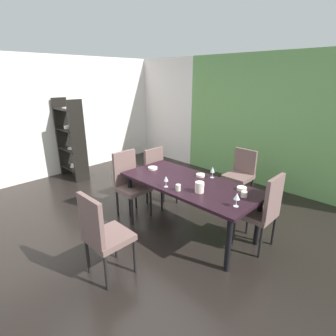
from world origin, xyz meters
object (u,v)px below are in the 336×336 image
(chair_head_near, at_px, (102,233))
(chair_left_far, at_px, (159,173))
(chair_left_near, at_px, (130,181))
(dining_table, at_px, (189,187))
(wine_glass_north, at_px, (213,170))
(serving_bowl_left, at_px, (153,168))
(pitcher_near_shelf, at_px, (200,187))
(chair_right_far, at_px, (263,209))
(cup_rear, at_px, (178,188))
(chair_head_far, at_px, (241,172))
(wine_glass_near_window, at_px, (237,197))
(display_shelf, at_px, (71,139))
(serving_bowl_corner, at_px, (242,188))
(serving_bowl_front, at_px, (201,175))
(wine_glass_center, at_px, (166,179))
(cup_west, at_px, (244,194))

(chair_head_near, distance_m, chair_left_far, 1.97)
(chair_left_near, bearing_deg, dining_table, 108.14)
(wine_glass_north, height_order, serving_bowl_left, wine_glass_north)
(pitcher_near_shelf, bearing_deg, chair_right_far, 36.90)
(chair_right_far, bearing_deg, cup_rear, 126.06)
(pitcher_near_shelf, bearing_deg, chair_head_far, 100.36)
(chair_left_far, distance_m, wine_glass_near_window, 1.91)
(chair_left_far, xyz_separation_m, display_shelf, (-2.29, -0.47, 0.31))
(serving_bowl_corner, bearing_deg, pitcher_near_shelf, -127.72)
(display_shelf, relative_size, serving_bowl_front, 13.14)
(cup_rear, bearing_deg, dining_table, 105.02)
(serving_bowl_left, bearing_deg, serving_bowl_front, 21.04)
(chair_right_far, bearing_deg, display_shelf, 96.38)
(cup_rear, bearing_deg, pitcher_near_shelf, 33.60)
(dining_table, distance_m, chair_head_near, 1.42)
(wine_glass_north, height_order, pitcher_near_shelf, wine_glass_north)
(dining_table, bearing_deg, serving_bowl_left, 179.56)
(cup_rear, bearing_deg, wine_glass_center, -173.10)
(chair_left_near, bearing_deg, chair_head_far, 149.88)
(chair_right_far, distance_m, wine_glass_north, 0.89)
(cup_rear, bearing_deg, serving_bowl_left, 158.96)
(chair_right_far, xyz_separation_m, chair_left_far, (-1.93, -0.00, -0.02))
(serving_bowl_left, distance_m, cup_west, 1.57)
(chair_head_near, height_order, wine_glass_center, chair_head_near)
(chair_head_near, bearing_deg, wine_glass_north, 85.03)
(cup_west, bearing_deg, chair_left_near, -166.48)
(chair_head_far, relative_size, pitcher_near_shelf, 6.63)
(chair_left_near, xyz_separation_m, wine_glass_near_window, (1.83, 0.14, 0.30))
(serving_bowl_corner, bearing_deg, wine_glass_near_window, -67.51)
(serving_bowl_front, distance_m, serving_bowl_corner, 0.69)
(chair_left_near, height_order, serving_bowl_corner, chair_left_near)
(chair_left_far, height_order, serving_bowl_front, chair_left_far)
(chair_left_far, relative_size, serving_bowl_front, 7.43)
(serving_bowl_front, height_order, pitcher_near_shelf, pitcher_near_shelf)
(wine_glass_near_window, bearing_deg, chair_right_far, 77.67)
(chair_left_near, relative_size, cup_west, 13.73)
(dining_table, bearing_deg, serving_bowl_corner, 22.85)
(serving_bowl_left, relative_size, pitcher_near_shelf, 1.06)
(wine_glass_north, height_order, serving_bowl_corner, wine_glass_north)
(serving_bowl_corner, xyz_separation_m, pitcher_near_shelf, (-0.35, -0.45, 0.05))
(dining_table, relative_size, chair_head_far, 2.13)
(chair_head_near, height_order, serving_bowl_left, chair_head_near)
(chair_left_far, relative_size, wine_glass_near_window, 5.87)
(wine_glass_north, height_order, wine_glass_center, wine_glass_north)
(serving_bowl_left, bearing_deg, chair_right_far, 10.17)
(dining_table, bearing_deg, chair_head_far, 88.77)
(chair_head_far, distance_m, display_shelf, 3.65)
(wine_glass_north, xyz_separation_m, pitcher_near_shelf, (0.19, -0.54, -0.05))
(chair_right_far, bearing_deg, dining_table, 108.17)
(cup_west, height_order, pitcher_near_shelf, pitcher_near_shelf)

